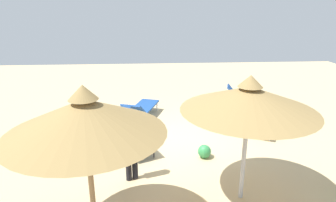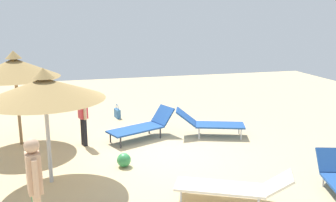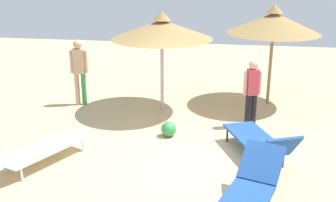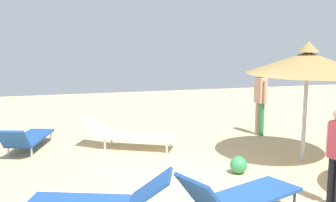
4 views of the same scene
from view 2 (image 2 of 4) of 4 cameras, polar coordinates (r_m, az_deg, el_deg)
ground at (r=10.18m, az=-1.33°, el=-8.13°), size 24.00×24.00×0.10m
parasol_umbrella_near_right at (r=8.24m, az=-18.45°, el=1.81°), size 2.55×2.55×2.57m
parasol_umbrella_far_left at (r=11.05m, az=-22.50°, el=4.71°), size 2.42×2.42×2.69m
lounge_chair_far_right at (r=11.12m, az=-3.84°, el=-3.78°), size 2.15×1.44×0.87m
lounge_chair_near_left at (r=7.64m, az=10.08°, el=-12.81°), size 2.31×1.53×0.69m
lounge_chair_center at (r=11.38m, az=6.31°, el=-3.32°), size 2.18×1.29×0.84m
person_standing_edge at (r=6.41m, az=-19.76°, el=-11.80°), size 0.27×0.46×1.79m
person_standing_back at (r=10.69m, az=-12.91°, el=-2.02°), size 0.28×0.42×1.61m
handbag at (r=13.47m, az=-7.79°, el=-1.83°), size 0.21×0.42×0.51m
beach_ball at (r=9.26m, az=-6.79°, el=-8.98°), size 0.35×0.35×0.35m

